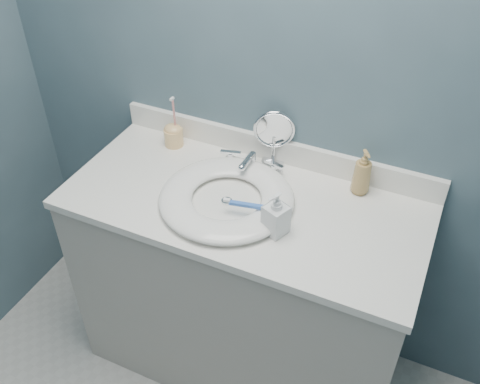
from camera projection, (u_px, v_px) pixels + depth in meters
The scene contains 12 objects.
back_wall at pixel (279, 79), 1.78m from camera, with size 2.20×0.02×2.40m, color #415762.
vanity_cabinet at pixel (243, 290), 2.07m from camera, with size 1.20×0.55×0.85m, color #B0A9A1.
countertop at pixel (244, 204), 1.79m from camera, with size 1.22×0.57×0.03m, color white.
backsplash at pixel (274, 149), 1.94m from camera, with size 1.22×0.02×0.09m, color white.
basin at pixel (227, 198), 1.77m from camera, with size 0.45×0.45×0.04m, color white, non-canonical shape.
drain at pixel (227, 201), 1.78m from camera, with size 0.04×0.04×0.01m, color silver.
faucet at pixel (251, 164), 1.90m from camera, with size 0.25×0.13×0.07m.
makeup_mirror at pixel (274, 135), 1.88m from camera, with size 0.14×0.08×0.22m.
soap_bottle_amber at pixel (362, 172), 1.77m from camera, with size 0.06×0.06×0.17m, color #AD894E.
soap_bottle_clear at pixel (276, 213), 1.62m from camera, with size 0.07×0.07×0.15m, color silver.
toothbrush_holder at pixel (174, 134), 2.01m from camera, with size 0.07×0.07×0.21m.
toothbrush_lying at pixel (251, 206), 1.70m from camera, with size 0.17×0.05×0.02m.
Camera 1 is at (0.56, -0.27, 2.03)m, focal length 40.00 mm.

